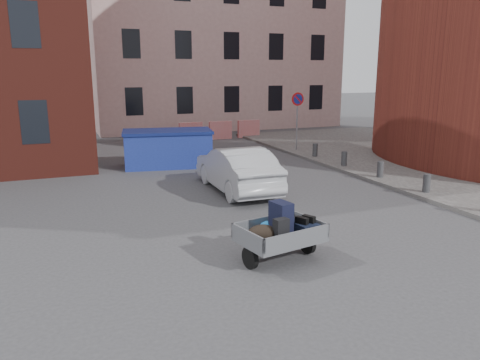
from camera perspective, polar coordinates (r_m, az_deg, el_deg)
name	(u,v)px	position (r m, az deg, el deg)	size (l,w,h in m)	color
ground	(263,232)	(11.11, 2.77, -6.39)	(120.00, 120.00, 0.00)	#38383A
sidewalk	(454,167)	(20.05, 24.64, 1.44)	(9.00, 24.00, 0.12)	#474442
building_pink	(211,21)	(33.35, -3.60, 18.78)	(16.00, 8.00, 14.00)	#B9948E
no_parking_sign	(297,109)	(21.71, 7.01, 8.57)	(0.60, 0.09, 2.65)	gray
bollards	(380,169)	(16.89, 16.73, 1.25)	(0.22, 9.02, 0.55)	#3A3A3D
barriers	(221,130)	(26.17, -2.38, 6.09)	(4.70, 0.18, 1.00)	red
trailer	(280,232)	(9.34, 4.89, -6.33)	(1.78, 1.93, 1.20)	black
dumpster	(168,148)	(18.81, -8.78, 3.86)	(3.69, 2.32, 1.44)	navy
silver_car	(237,169)	(14.75, -0.39, 1.36)	(1.49, 4.26, 1.40)	#A9ABB0
bicycle	(431,154)	(19.41, 22.27, 2.94)	(0.64, 1.84, 0.97)	black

